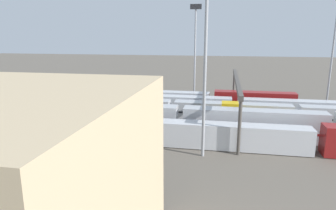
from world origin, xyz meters
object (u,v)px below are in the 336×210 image
object	(u,v)px
train_on_track_4	(245,119)
train_on_track_2	(179,104)
train_on_track_5	(180,121)
light_mast_1	(207,12)
light_mast_0	(335,31)
light_mast_2	(195,40)
train_on_track_6	(146,131)
train_on_track_3	(172,110)
train_on_track_1	(105,97)
signal_gantry	(237,84)

from	to	relation	value
train_on_track_4	train_on_track_2	size ratio (longest dim) A/B	0.08
train_on_track_5	light_mast_1	bearing A→B (deg)	117.93
light_mast_0	light_mast_2	world-z (taller)	light_mast_0
train_on_track_2	train_on_track_6	size ratio (longest dim) A/B	1.32
train_on_track_3	train_on_track_2	world-z (taller)	same
train_on_track_1	train_on_track_3	world-z (taller)	train_on_track_1
train_on_track_6	light_mast_1	bearing A→B (deg)	159.36
train_on_track_1	light_mast_1	size ratio (longest dim) A/B	2.83
train_on_track_5	light_mast_0	bearing A→B (deg)	-138.38
train_on_track_1	light_mast_1	world-z (taller)	light_mast_1
light_mast_2	signal_gantry	size ratio (longest dim) A/B	0.70
train_on_track_1	signal_gantry	size ratio (longest dim) A/B	2.59
train_on_track_6	signal_gantry	world-z (taller)	signal_gantry
train_on_track_3	light_mast_1	bearing A→B (deg)	112.54
train_on_track_2	light_mast_1	bearing A→B (deg)	106.71
train_on_track_1	train_on_track_3	xyz separation A→B (m)	(-18.73, 10.00, -0.06)
train_on_track_2	train_on_track_4	bearing A→B (deg)	143.75
train_on_track_4	train_on_track_2	distance (m)	16.91
light_mast_2	signal_gantry	distance (m)	21.94
train_on_track_1	light_mast_1	bearing A→B (deg)	132.81
train_on_track_4	train_on_track_3	xyz separation A→B (m)	(14.26, -5.00, -0.16)
train_on_track_1	light_mast_0	xyz separation A→B (m)	(-53.94, -8.47, 15.92)
train_on_track_6	light_mast_0	distance (m)	52.28
train_on_track_6	signal_gantry	bearing A→B (deg)	-133.85
train_on_track_1	train_on_track_3	bearing A→B (deg)	151.90
train_on_track_1	light_mast_0	size ratio (longest dim) A/B	3.19
train_on_track_5	train_on_track_2	bearing A→B (deg)	-80.37
train_on_track_3	light_mast_1	distance (m)	26.91
train_on_track_1	train_on_track_3	distance (m)	21.23
train_on_track_4	light_mast_2	bearing A→B (deg)	-63.10
train_on_track_5	train_on_track_4	bearing A→B (deg)	-155.74
light_mast_1	signal_gantry	xyz separation A→B (m)	(-5.05, -18.53, -12.28)
train_on_track_1	signal_gantry	bearing A→B (deg)	162.37
train_on_track_1	train_on_track_6	bearing A→B (deg)	124.31
train_on_track_5	light_mast_1	world-z (taller)	light_mast_1
light_mast_2	train_on_track_2	bearing A→B (deg)	80.60
train_on_track_2	train_on_track_1	bearing A→B (deg)	-14.48
signal_gantry	train_on_track_2	bearing A→B (deg)	-22.43
train_on_track_4	light_mast_1	distance (m)	23.29
light_mast_1	light_mast_2	world-z (taller)	light_mast_1
train_on_track_1	light_mast_2	xyz separation A→B (m)	(-21.46, -7.73, 13.77)
light_mast_0	signal_gantry	xyz separation A→B (m)	(22.47, 18.47, -10.33)
train_on_track_1	train_on_track_2	xyz separation A→B (m)	(-19.36, 5.00, -0.05)
train_on_track_2	light_mast_0	xyz separation A→B (m)	(-34.59, -13.47, 15.97)
train_on_track_3	signal_gantry	distance (m)	13.94
train_on_track_2	signal_gantry	size ratio (longest dim) A/B	3.42
light_mast_0	train_on_track_4	bearing A→B (deg)	48.25
train_on_track_4	train_on_track_5	world-z (taller)	same
train_on_track_3	light_mast_0	size ratio (longest dim) A/B	3.37
train_on_track_3	light_mast_0	world-z (taller)	light_mast_0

